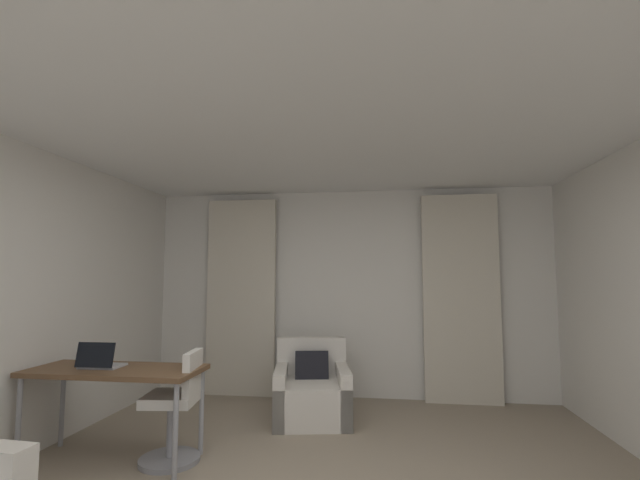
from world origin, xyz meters
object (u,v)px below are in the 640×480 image
Objects in this scene: desk at (115,376)px; desk_chair at (176,412)px; armchair at (312,393)px; laptop at (100,362)px.

desk_chair reaches higher than desk.
desk is 0.59m from desk_chair.
desk_chair is at bearing 6.13° from desk.
armchair is 2.09m from laptop.
armchair is 1.54m from desk_chair.
laptop reaches higher than armchair.
desk is 4.30× the size of laptop.
laptop is (-0.13, -0.01, 0.11)m from desk.
desk is (-1.44, -1.27, 0.40)m from armchair.
desk_chair is at bearing 6.16° from laptop.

